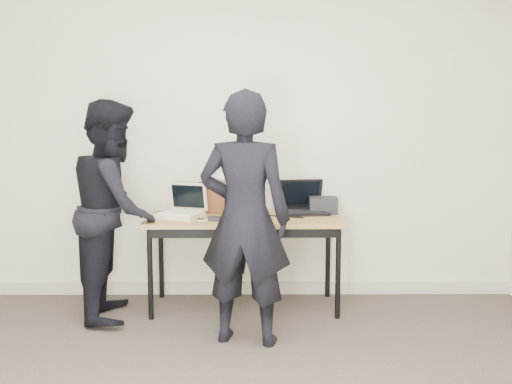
{
  "coord_description": "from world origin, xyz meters",
  "views": [
    {
      "loc": [
        0.08,
        -2.44,
        1.46
      ],
      "look_at": [
        0.1,
        1.6,
        0.95
      ],
      "focal_mm": 40.0,
      "sensor_mm": 36.0,
      "label": 1
    }
  ],
  "objects_px": {
    "laptop_right": "(303,205)",
    "person_observer": "(115,209)",
    "person_typist": "(245,218)",
    "desk": "(244,225)",
    "laptop_beige": "(182,210)",
    "laptop_center": "(246,211)",
    "equipment_box": "(323,205)",
    "leather_satchel": "(222,197)"
  },
  "relations": [
    {
      "from": "laptop_right",
      "to": "person_observer",
      "type": "relative_size",
      "value": 0.25
    },
    {
      "from": "person_typist",
      "to": "desk",
      "type": "bearing_deg",
      "value": -77.41
    },
    {
      "from": "laptop_beige",
      "to": "laptop_center",
      "type": "height_order",
      "value": "laptop_beige"
    },
    {
      "from": "person_observer",
      "to": "laptop_center",
      "type": "bearing_deg",
      "value": -91.05
    },
    {
      "from": "laptop_beige",
      "to": "person_typist",
      "type": "bearing_deg",
      "value": -33.46
    },
    {
      "from": "equipment_box",
      "to": "laptop_center",
      "type": "bearing_deg",
      "value": -158.23
    },
    {
      "from": "laptop_center",
      "to": "leather_satchel",
      "type": "relative_size",
      "value": 0.9
    },
    {
      "from": "desk",
      "to": "person_typist",
      "type": "xyz_separation_m",
      "value": [
        0.01,
        -0.68,
        0.17
      ]
    },
    {
      "from": "desk",
      "to": "equipment_box",
      "type": "bearing_deg",
      "value": 16.38
    },
    {
      "from": "desk",
      "to": "laptop_right",
      "type": "distance_m",
      "value": 0.53
    },
    {
      "from": "leather_satchel",
      "to": "person_observer",
      "type": "bearing_deg",
      "value": -146.04
    },
    {
      "from": "desk",
      "to": "equipment_box",
      "type": "height_order",
      "value": "equipment_box"
    },
    {
      "from": "equipment_box",
      "to": "person_observer",
      "type": "distance_m",
      "value": 1.63
    },
    {
      "from": "laptop_beige",
      "to": "person_typist",
      "type": "distance_m",
      "value": 0.85
    },
    {
      "from": "laptop_beige",
      "to": "laptop_center",
      "type": "relative_size",
      "value": 1.17
    },
    {
      "from": "laptop_beige",
      "to": "person_typist",
      "type": "relative_size",
      "value": 0.24
    },
    {
      "from": "laptop_beige",
      "to": "person_typist",
      "type": "xyz_separation_m",
      "value": [
        0.5,
        -0.69,
        0.06
      ]
    },
    {
      "from": "person_typist",
      "to": "leather_satchel",
      "type": "bearing_deg",
      "value": -66.48
    },
    {
      "from": "person_observer",
      "to": "person_typist",
      "type": "bearing_deg",
      "value": -125.24
    },
    {
      "from": "laptop_beige",
      "to": "person_typist",
      "type": "height_order",
      "value": "person_typist"
    },
    {
      "from": "laptop_center",
      "to": "laptop_right",
      "type": "distance_m",
      "value": 0.53
    },
    {
      "from": "leather_satchel",
      "to": "person_observer",
      "type": "xyz_separation_m",
      "value": [
        -0.78,
        -0.38,
        -0.04
      ]
    },
    {
      "from": "laptop_right",
      "to": "person_observer",
      "type": "height_order",
      "value": "person_observer"
    },
    {
      "from": "laptop_beige",
      "to": "equipment_box",
      "type": "distance_m",
      "value": 1.13
    },
    {
      "from": "laptop_right",
      "to": "desk",
      "type": "bearing_deg",
      "value": -164.28
    },
    {
      "from": "laptop_right",
      "to": "equipment_box",
      "type": "height_order",
      "value": "laptop_right"
    },
    {
      "from": "desk",
      "to": "leather_satchel",
      "type": "xyz_separation_m",
      "value": [
        -0.18,
        0.23,
        0.19
      ]
    },
    {
      "from": "laptop_center",
      "to": "person_typist",
      "type": "height_order",
      "value": "person_typist"
    },
    {
      "from": "desk",
      "to": "laptop_beige",
      "type": "bearing_deg",
      "value": 178.0
    },
    {
      "from": "laptop_center",
      "to": "laptop_right",
      "type": "relative_size",
      "value": 0.85
    },
    {
      "from": "desk",
      "to": "person_typist",
      "type": "bearing_deg",
      "value": -89.47
    },
    {
      "from": "laptop_center",
      "to": "person_observer",
      "type": "xyz_separation_m",
      "value": [
        -0.97,
        -0.1,
        0.03
      ]
    },
    {
      "from": "laptop_center",
      "to": "person_observer",
      "type": "distance_m",
      "value": 0.98
    },
    {
      "from": "laptop_center",
      "to": "leather_satchel",
      "type": "height_order",
      "value": "leather_satchel"
    },
    {
      "from": "laptop_beige",
      "to": "equipment_box",
      "type": "relative_size",
      "value": 1.82
    },
    {
      "from": "leather_satchel",
      "to": "desk",
      "type": "bearing_deg",
      "value": -43.53
    },
    {
      "from": "desk",
      "to": "person_observer",
      "type": "xyz_separation_m",
      "value": [
        -0.96,
        -0.15,
        0.14
      ]
    },
    {
      "from": "laptop_beige",
      "to": "desk",
      "type": "bearing_deg",
      "value": 19.51
    },
    {
      "from": "equipment_box",
      "to": "laptop_right",
      "type": "bearing_deg",
      "value": 174.67
    },
    {
      "from": "leather_satchel",
      "to": "laptop_center",
      "type": "bearing_deg",
      "value": -47.7
    },
    {
      "from": "desk",
      "to": "person_observer",
      "type": "distance_m",
      "value": 0.98
    },
    {
      "from": "desk",
      "to": "laptop_center",
      "type": "xyz_separation_m",
      "value": [
        0.01,
        -0.05,
        0.11
      ]
    }
  ]
}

